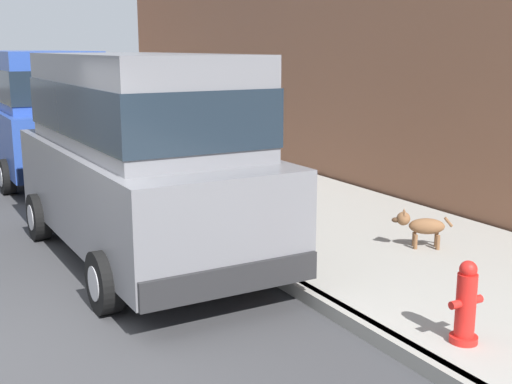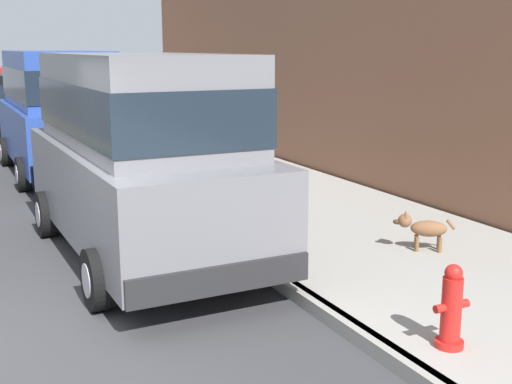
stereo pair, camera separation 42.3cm
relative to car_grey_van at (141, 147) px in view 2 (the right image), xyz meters
The scene contains 9 objects.
curb 2.60m from the car_grey_van, 62.73° to the right, with size 0.16×64.00×0.14m, color gray.
sidewalk 3.70m from the car_grey_van, 35.10° to the right, with size 3.60×64.00×0.14m, color #99968E.
car_grey_van is the anchor object (origin of this frame).
car_blue_van 6.21m from the car_grey_van, 89.67° to the left, with size 2.16×4.91×2.52m.
car_black_hatchback 11.45m from the car_grey_van, 90.48° to the left, with size 2.03×3.84×1.88m.
car_red_sedan 16.78m from the car_grey_van, 89.83° to the left, with size 2.07×4.62×1.92m.
dog_brown 3.60m from the car_grey_van, 29.16° to the right, with size 0.65×0.48×0.49m.
fire_hydrant 4.30m from the car_grey_van, 69.51° to the right, with size 0.34×0.24×0.72m.
building_facade 6.16m from the car_grey_van, 36.17° to the left, with size 0.50×20.00×4.59m, color #8C5B42.
Camera 2 is at (-0.04, -5.90, 2.60)m, focal length 46.59 mm.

